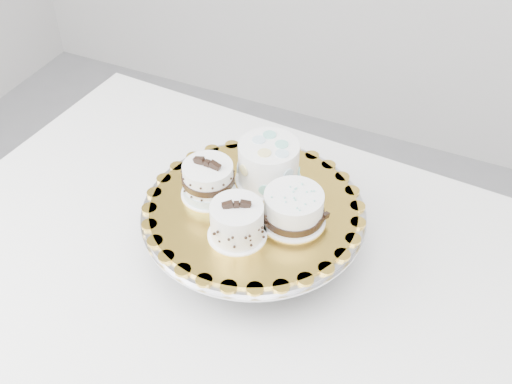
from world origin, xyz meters
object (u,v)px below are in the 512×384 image
at_px(cake_stand, 254,222).
at_px(cake_banded, 208,181).
at_px(cake_dots, 269,162).
at_px(cake_ribbon, 294,209).
at_px(cake_swirl, 237,222).
at_px(cake_board, 254,208).
at_px(table, 249,291).

bearing_deg(cake_stand, cake_banded, -177.71).
height_order(cake_dots, cake_ribbon, cake_dots).
bearing_deg(cake_swirl, cake_dots, 65.15).
height_order(cake_swirl, cake_dots, cake_dots).
relative_size(cake_board, cake_swirl, 3.06).
bearing_deg(cake_swirl, cake_board, 64.74).
bearing_deg(cake_dots, cake_stand, -71.47).
bearing_deg(cake_swirl, cake_banded, 113.02).
height_order(table, cake_stand, cake_stand).
distance_m(cake_stand, cake_ribbon, 0.10).
distance_m(cake_swirl, cake_banded, 0.12).
distance_m(table, cake_stand, 0.15).
bearing_deg(cake_dots, cake_banded, -120.93).
height_order(cake_banded, cake_ribbon, cake_banded).
relative_size(cake_board, cake_ribbon, 2.99).
bearing_deg(cake_ribbon, table, -138.22).
xyz_separation_m(cake_banded, cake_dots, (0.08, 0.08, 0.01)).
distance_m(cake_stand, cake_dots, 0.11).
height_order(cake_board, cake_banded, cake_banded).
bearing_deg(cake_ribbon, cake_banded, -165.85).
bearing_deg(cake_swirl, table, 55.38).
height_order(cake_stand, cake_banded, cake_banded).
relative_size(cake_stand, cake_board, 1.09).
xyz_separation_m(table, cake_swirl, (-0.00, -0.04, 0.22)).
distance_m(cake_swirl, cake_dots, 0.15).
distance_m(table, cake_board, 0.19).
distance_m(table, cake_banded, 0.24).
height_order(cake_stand, cake_ribbon, cake_ribbon).
height_order(cake_board, cake_swirl, cake_swirl).
distance_m(cake_board, cake_swirl, 0.08).
distance_m(cake_stand, cake_board, 0.04).
height_order(table, cake_board, cake_board).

